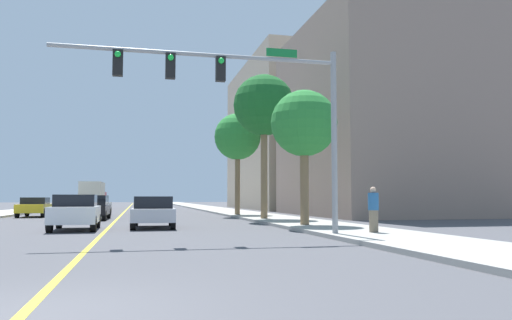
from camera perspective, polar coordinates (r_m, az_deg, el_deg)
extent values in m
plane|color=#47474C|center=(48.45, -14.86, -5.78)|extent=(192.00, 192.00, 0.00)
cube|color=beige|center=(49.62, -25.89, -5.37)|extent=(3.80, 168.00, 0.15)
cube|color=#9E9B93|center=(49.11, -3.69, -5.81)|extent=(3.80, 168.00, 0.15)
cube|color=yellow|center=(48.45, -14.86, -5.78)|extent=(0.16, 144.00, 0.01)
cube|color=gray|center=(41.02, 13.93, 4.35)|extent=(12.46, 16.74, 14.91)
cube|color=tan|center=(62.83, 6.17, 2.53)|extent=(16.79, 23.66, 17.64)
cylinder|color=gray|center=(17.67, 8.93, 2.10)|extent=(0.20, 0.20, 6.38)
cylinder|color=gray|center=(17.05, -6.49, 11.90)|extent=(9.51, 0.14, 0.14)
cube|color=black|center=(17.02, -4.08, 10.33)|extent=(0.32, 0.24, 0.84)
sphere|color=green|center=(16.95, -4.00, 11.27)|extent=(0.20, 0.20, 0.20)
cube|color=black|center=(16.85, -9.77, 10.54)|extent=(0.32, 0.24, 0.84)
sphere|color=green|center=(16.78, -9.73, 11.49)|extent=(0.20, 0.20, 0.20)
cube|color=black|center=(16.84, -15.53, 10.64)|extent=(0.32, 0.24, 0.84)
sphere|color=green|center=(16.77, -15.53, 11.59)|extent=(0.20, 0.20, 0.20)
cube|color=#147233|center=(17.66, 2.96, 12.14)|extent=(1.10, 0.04, 0.28)
cylinder|color=brown|center=(22.87, 5.55, -1.55)|extent=(0.40, 0.40, 4.65)
sphere|color=#287F33|center=(23.10, 5.51, 4.21)|extent=(3.07, 3.07, 3.07)
cone|color=#287F33|center=(23.39, 7.64, 3.63)|extent=(0.46, 1.46, 1.15)
cone|color=#287F33|center=(23.94, 4.90, 3.43)|extent=(1.40, 0.49, 1.62)
cone|color=#287F33|center=(22.73, 3.38, 3.83)|extent=(0.53, 1.61, 1.25)
cone|color=#287F33|center=(22.23, 6.43, 4.03)|extent=(1.82, 0.57, 1.29)
cylinder|color=brown|center=(29.46, 0.93, -0.15)|extent=(0.40, 0.40, 6.73)
sphere|color=#195B23|center=(29.90, 0.92, 6.30)|extent=(3.65, 3.65, 3.65)
cone|color=#195B23|center=(29.94, 3.02, 5.90)|extent=(0.65, 1.43, 1.61)
cone|color=#195B23|center=(30.82, 1.85, 5.60)|extent=(1.30, 1.20, 1.98)
cone|color=#195B23|center=(30.48, -0.79, 5.71)|extent=(1.61, 1.57, 1.82)
cone|color=#195B23|center=(29.57, -1.13, 6.02)|extent=(0.50, 1.74, 1.74)
cone|color=#195B23|center=(28.79, 0.65, 6.31)|extent=(1.48, 0.89, 1.59)
cone|color=#195B23|center=(29.04, 2.31, 6.22)|extent=(1.60, 1.11, 1.40)
cylinder|color=brown|center=(36.07, -2.14, -1.76)|extent=(0.37, 0.37, 5.65)
sphere|color=#287F33|center=(36.30, -2.13, 2.69)|extent=(3.38, 3.38, 3.38)
cone|color=#287F33|center=(36.30, -0.53, 2.37)|extent=(0.67, 1.65, 1.48)
cone|color=#287F33|center=(37.29, -2.06, 2.20)|extent=(1.49, 0.73, 1.49)
cone|color=#287F33|center=(36.87, -3.41, 2.28)|extent=(1.36, 1.39, 1.44)
cone|color=#287F33|center=(35.62, -3.35, 2.51)|extent=(1.15, 1.68, 1.71)
cone|color=#287F33|center=(35.40, -1.34, 2.54)|extent=(1.59, 0.86, 1.59)
cube|color=gold|center=(38.74, -23.96, -5.07)|extent=(1.87, 4.13, 0.59)
cube|color=black|center=(38.80, -23.92, -4.28)|extent=(1.63, 1.96, 0.47)
cylinder|color=black|center=(37.12, -23.18, -5.59)|extent=(0.22, 0.64, 0.64)
cylinder|color=black|center=(37.44, -25.66, -5.50)|extent=(0.22, 0.64, 0.64)
cylinder|color=black|center=(40.09, -22.40, -5.49)|extent=(0.22, 0.64, 0.64)
cylinder|color=black|center=(40.39, -24.71, -5.41)|extent=(0.22, 0.64, 0.64)
cube|color=white|center=(22.62, -19.94, -5.87)|extent=(1.91, 3.92, 0.69)
cube|color=black|center=(22.57, -19.91, -4.38)|extent=(1.66, 1.92, 0.50)
cylinder|color=black|center=(24.11, -21.59, -6.53)|extent=(0.23, 0.64, 0.64)
cylinder|color=black|center=(23.96, -17.66, -6.65)|extent=(0.23, 0.64, 0.64)
cylinder|color=black|center=(21.35, -22.55, -6.84)|extent=(0.23, 0.64, 0.64)
cylinder|color=black|center=(21.18, -18.11, -6.98)|extent=(0.23, 0.64, 0.64)
cube|color=black|center=(32.68, -18.05, -5.45)|extent=(1.82, 4.53, 0.57)
cube|color=black|center=(32.70, -18.02, -4.56)|extent=(1.56, 1.94, 0.44)
cylinder|color=black|center=(34.46, -19.03, -5.83)|extent=(0.23, 0.64, 0.64)
cylinder|color=black|center=(34.31, -16.49, -5.90)|extent=(0.23, 0.64, 0.64)
cylinder|color=black|center=(31.09, -19.79, -6.01)|extent=(0.23, 0.64, 0.64)
cylinder|color=black|center=(30.93, -16.97, -6.08)|extent=(0.23, 0.64, 0.64)
cube|color=slate|center=(38.82, -17.88, -5.15)|extent=(2.09, 4.58, 0.69)
cube|color=black|center=(38.66, -17.89, -4.25)|extent=(1.76, 2.27, 0.53)
cylinder|color=black|center=(40.63, -18.78, -5.57)|extent=(0.25, 0.65, 0.64)
cylinder|color=black|center=(40.42, -16.40, -5.63)|extent=(0.25, 0.65, 0.64)
cylinder|color=black|center=(37.27, -19.52, -5.68)|extent=(0.25, 0.65, 0.64)
cylinder|color=black|center=(37.05, -16.92, -5.75)|extent=(0.25, 0.65, 0.64)
cube|color=#BCBCC1|center=(23.31, -11.65, -6.12)|extent=(2.01, 4.10, 0.58)
cube|color=black|center=(23.08, -11.64, -4.77)|extent=(1.72, 2.10, 0.53)
cylinder|color=black|center=(24.80, -13.60, -6.64)|extent=(0.24, 0.65, 0.64)
cylinder|color=black|center=(24.79, -9.69, -6.70)|extent=(0.24, 0.65, 0.64)
cylinder|color=black|center=(21.87, -13.90, -6.97)|extent=(0.24, 0.65, 0.64)
cylinder|color=black|center=(21.86, -9.47, -7.04)|extent=(0.24, 0.65, 0.64)
cube|color=#196638|center=(52.92, -19.24, -4.84)|extent=(1.84, 4.27, 0.66)
cube|color=black|center=(52.67, -19.26, -4.22)|extent=(1.59, 2.21, 0.50)
cylinder|color=black|center=(54.59, -19.86, -5.15)|extent=(0.23, 0.64, 0.64)
cylinder|color=black|center=(54.40, -18.23, -5.20)|extent=(0.23, 0.64, 0.64)
cylinder|color=black|center=(51.48, -20.33, -5.21)|extent=(0.23, 0.64, 0.64)
cylinder|color=black|center=(51.28, -18.60, -5.26)|extent=(0.23, 0.64, 0.64)
cube|color=red|center=(66.90, -17.84, -4.20)|extent=(2.46, 2.36, 1.60)
cube|color=beige|center=(62.83, -18.23, -3.67)|extent=(2.56, 5.96, 2.75)
cylinder|color=black|center=(67.03, -18.75, -4.86)|extent=(0.30, 0.91, 0.90)
cylinder|color=black|center=(66.81, -16.96, -4.90)|extent=(0.30, 0.91, 0.90)
cylinder|color=black|center=(61.50, -19.39, -4.92)|extent=(0.30, 0.91, 0.90)
cylinder|color=black|center=(61.26, -17.44, -4.96)|extent=(0.30, 0.91, 0.90)
cylinder|color=#726651|center=(18.32, 13.31, -6.83)|extent=(0.32, 0.32, 0.78)
cylinder|color=#26598C|center=(18.30, 13.27, -4.64)|extent=(0.38, 0.38, 0.62)
sphere|color=tan|center=(18.30, 13.25, -3.33)|extent=(0.21, 0.21, 0.21)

